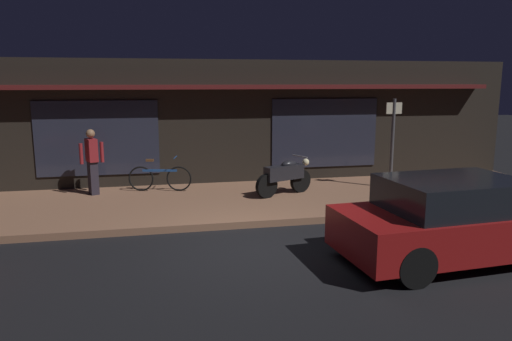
{
  "coord_description": "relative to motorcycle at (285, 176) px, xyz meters",
  "views": [
    {
      "loc": [
        -1.66,
        -8.32,
        2.99
      ],
      "look_at": [
        0.59,
        2.4,
        0.95
      ],
      "focal_mm": 33.52,
      "sensor_mm": 36.0,
      "label": 1
    }
  ],
  "objects": [
    {
      "name": "ground_plane",
      "position": [
        -1.5,
        -3.16,
        -0.65
      ],
      "size": [
        60.0,
        60.0,
        0.0
      ],
      "primitive_type": "plane",
      "color": "black"
    },
    {
      "name": "person_photographer",
      "position": [
        -4.78,
        1.05,
        0.38
      ],
      "size": [
        0.59,
        0.44,
        1.67
      ],
      "color": "#28232D",
      "rests_on": "sidewalk_slab"
    },
    {
      "name": "sidewalk_slab",
      "position": [
        -1.5,
        -0.16,
        -0.57
      ],
      "size": [
        18.0,
        4.0,
        0.15
      ],
      "primitive_type": "cube",
      "color": "#8C6047",
      "rests_on": "ground_plane"
    },
    {
      "name": "bicycle_parked",
      "position": [
        -3.11,
        1.08,
        -0.14
      ],
      "size": [
        1.63,
        0.49,
        0.91
      ],
      "color": "black",
      "rests_on": "sidewalk_slab"
    },
    {
      "name": "motorcycle",
      "position": [
        0.0,
        0.0,
        0.0
      ],
      "size": [
        1.61,
        0.86,
        0.97
      ],
      "color": "black",
      "rests_on": "sidewalk_slab"
    },
    {
      "name": "storefront_building",
      "position": [
        -1.5,
        3.23,
        1.16
      ],
      "size": [
        18.0,
        3.3,
        3.6
      ],
      "color": "black",
      "rests_on": "ground_plane"
    },
    {
      "name": "sign_post",
      "position": [
        3.03,
        0.23,
        0.86
      ],
      "size": [
        0.44,
        0.09,
        2.4
      ],
      "color": "#47474C",
      "rests_on": "sidewalk_slab"
    },
    {
      "name": "parked_car_far",
      "position": [
        1.74,
        -4.59,
        0.06
      ],
      "size": [
        4.22,
        2.05,
        1.42
      ],
      "color": "black",
      "rests_on": "ground_plane"
    }
  ]
}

